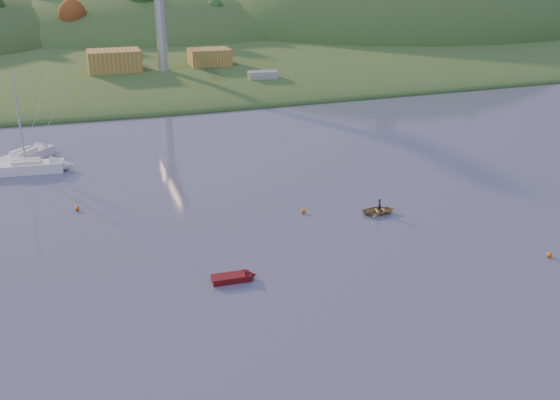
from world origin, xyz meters
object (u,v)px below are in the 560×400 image
object	(u,v)px
sailboat_near	(24,156)
sailboat_far	(27,166)
canoe	(379,210)
red_tender	(240,277)

from	to	relation	value
sailboat_near	sailboat_far	xyz separation A→B (m)	(0.52, -5.08, 0.02)
canoe	red_tender	size ratio (longest dim) A/B	0.89
red_tender	sailboat_near	bearing A→B (deg)	117.09
sailboat_near	sailboat_far	distance (m)	5.11
canoe	sailboat_far	bearing A→B (deg)	57.70
canoe	red_tender	world-z (taller)	red_tender
sailboat_far	red_tender	bearing A→B (deg)	-57.29
sailboat_near	red_tender	xyz separation A→B (m)	(19.25, -41.36, -0.49)
sailboat_near	red_tender	size ratio (longest dim) A/B	3.03
canoe	red_tender	bearing A→B (deg)	121.25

